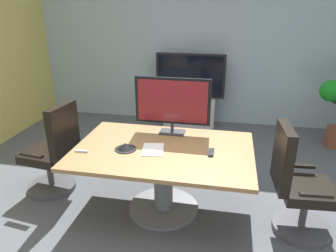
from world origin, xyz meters
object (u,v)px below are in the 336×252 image
object	(u,v)px
office_chair_left	(54,156)
remote_control	(211,152)
office_chair_right	(297,190)
tv_monitor	(172,102)
wall_display_unit	(190,102)
conference_phone	(125,147)
conference_table	(163,165)

from	to	relation	value
office_chair_left	remote_control	world-z (taller)	office_chair_left
office_chair_right	remote_control	size ratio (longest dim) A/B	6.41
office_chair_left	office_chair_right	distance (m)	2.64
tv_monitor	wall_display_unit	distance (m)	2.21
tv_monitor	conference_phone	size ratio (longest dim) A/B	3.82
conference_table	remote_control	xyz separation A→B (m)	(0.49, -0.01, 0.20)
office_chair_right	conference_phone	world-z (taller)	office_chair_right
office_chair_left	conference_table	bearing A→B (deg)	92.38
office_chair_right	tv_monitor	distance (m)	1.54
tv_monitor	remote_control	xyz separation A→B (m)	(0.47, -0.45, -0.35)
conference_phone	wall_display_unit	bearing A→B (deg)	83.28
office_chair_left	conference_phone	bearing A→B (deg)	84.71
wall_display_unit	conference_table	bearing A→B (deg)	-88.69
office_chair_left	tv_monitor	size ratio (longest dim) A/B	1.30
conference_table	tv_monitor	distance (m)	0.70
wall_display_unit	office_chair_left	bearing A→B (deg)	-117.42
office_chair_left	wall_display_unit	distance (m)	2.74
office_chair_left	conference_phone	world-z (taller)	office_chair_left
remote_control	wall_display_unit	bearing A→B (deg)	102.20
conference_table	wall_display_unit	distance (m)	2.55
remote_control	conference_table	bearing A→B (deg)	178.69
conference_table	tv_monitor	bearing A→B (deg)	88.12
conference_phone	remote_control	world-z (taller)	conference_phone
office_chair_right	conference_phone	xyz separation A→B (m)	(-1.69, -0.01, 0.30)
conference_table	remote_control	bearing A→B (deg)	-1.50
office_chair_left	conference_phone	distance (m)	1.02
office_chair_right	conference_table	bearing A→B (deg)	82.23
office_chair_right	conference_phone	size ratio (longest dim) A/B	4.95
office_chair_left	wall_display_unit	size ratio (longest dim) A/B	0.83
tv_monitor	conference_phone	world-z (taller)	tv_monitor
conference_phone	conference_table	bearing A→B (deg)	14.76
office_chair_right	remote_control	xyz separation A→B (m)	(-0.83, 0.07, 0.28)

